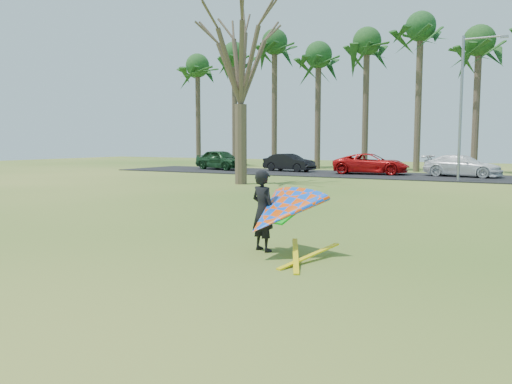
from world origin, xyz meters
The scene contains 16 objects.
ground centered at (0.00, 0.00, 0.00)m, with size 100.00×100.00×0.00m, color #215A13.
parking_strip centered at (0.00, 25.00, 0.03)m, with size 46.00×7.00×0.06m, color black.
palm_0 centered at (-22.00, 31.00, 9.17)m, with size 4.84×4.84×10.84m.
palm_1 centered at (-18.00, 31.00, 9.85)m, with size 4.84×4.84×11.54m.
palm_2 centered at (-14.00, 31.00, 10.52)m, with size 4.84×4.84×12.24m.
palm_3 centered at (-10.00, 31.00, 9.17)m, with size 4.84×4.84×10.84m.
palm_4 centered at (-6.00, 31.00, 9.85)m, with size 4.84×4.84×11.54m.
palm_5 centered at (-2.00, 31.00, 10.52)m, with size 4.84×4.84×12.24m.
palm_6 centered at (2.00, 31.00, 9.17)m, with size 4.84×4.84×10.84m.
bare_tree_left centered at (-8.00, 15.00, 6.92)m, with size 6.60×6.60×9.70m.
streetlight centered at (2.16, 22.00, 4.46)m, with size 2.28×0.18×8.00m.
car_0 centered at (-15.91, 25.40, 0.84)m, with size 1.85×4.59×1.57m, color #16381B.
car_1 centered at (-10.20, 25.88, 0.71)m, with size 1.37×3.94×1.30m, color black.
car_2 centered at (-3.94, 25.53, 0.76)m, with size 2.32×5.02×1.40m, color red.
car_3 centered at (1.79, 25.82, 0.74)m, with size 1.91×4.70×1.36m, color white.
kite_flyer centered at (1.09, 0.82, 0.85)m, with size 2.13×2.39×2.02m.
Camera 1 is at (5.39, -7.88, 2.23)m, focal length 35.00 mm.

